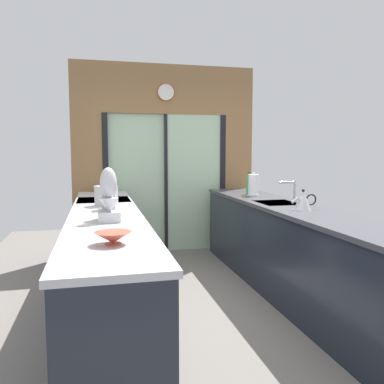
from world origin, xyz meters
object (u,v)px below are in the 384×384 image
at_px(oven_range, 105,240).
at_px(soap_bottle, 249,185).
at_px(mixing_bowl_near, 113,238).
at_px(paper_towel_roll, 253,185).
at_px(stand_mixer, 109,200).
at_px(knife_block, 107,199).
at_px(stock_pot, 106,196).
at_px(mixing_bowl_far, 105,192).
at_px(kettle, 303,201).

relative_size(oven_range, soap_bottle, 3.25).
height_order(mixing_bowl_near, paper_towel_roll, paper_towel_roll).
relative_size(mixing_bowl_near, stand_mixer, 0.52).
xyz_separation_m(knife_block, stock_pot, (-0.00, 0.30, -0.00)).
distance_m(oven_range, mixing_bowl_far, 0.68).
distance_m(kettle, soap_bottle, 1.37).
bearing_deg(knife_block, kettle, -13.25).
xyz_separation_m(knife_block, stand_mixer, (-0.00, -0.61, 0.06)).
bearing_deg(mixing_bowl_far, soap_bottle, -10.12).
xyz_separation_m(mixing_bowl_near, mixing_bowl_far, (-0.00, 2.69, 0.01)).
height_order(mixing_bowl_far, knife_block, knife_block).
xyz_separation_m(stock_pot, kettle, (1.78, -0.72, -0.02)).
bearing_deg(soap_bottle, stock_pot, -160.07).
distance_m(oven_range, stock_pot, 0.77).
bearing_deg(stand_mixer, knife_block, 89.99).
relative_size(stand_mixer, soap_bottle, 1.49).
bearing_deg(oven_range, knife_block, -88.71).
distance_m(mixing_bowl_far, stock_pot, 0.96).
distance_m(knife_block, soap_bottle, 2.02).
relative_size(oven_range, mixing_bowl_far, 6.13).
height_order(mixing_bowl_near, soap_bottle, soap_bottle).
xyz_separation_m(oven_range, mixing_bowl_far, (0.02, 0.44, 0.51)).
bearing_deg(stand_mixer, stock_pot, 90.00).
xyz_separation_m(oven_range, kettle, (1.80, -1.24, 0.55)).
height_order(knife_block, stand_mixer, stand_mixer).
bearing_deg(kettle, mixing_bowl_far, 136.56).
distance_m(mixing_bowl_near, soap_bottle, 2.97).
xyz_separation_m(stand_mixer, paper_towel_roll, (1.78, 1.40, -0.03)).
bearing_deg(paper_towel_roll, oven_range, 179.06).
height_order(mixing_bowl_far, kettle, kettle).
bearing_deg(kettle, paper_towel_roll, 90.09).
relative_size(oven_range, stock_pot, 3.87).
bearing_deg(stand_mixer, soap_bottle, 41.21).
xyz_separation_m(mixing_bowl_near, stock_pot, (-0.00, 1.73, 0.06)).
bearing_deg(soap_bottle, kettle, -89.92).
xyz_separation_m(oven_range, knife_block, (0.02, -0.82, 0.57)).
xyz_separation_m(kettle, soap_bottle, (-0.00, 1.37, 0.04)).
bearing_deg(mixing_bowl_near, soap_bottle, 53.16).
bearing_deg(mixing_bowl_near, stock_pot, 90.00).
distance_m(stock_pot, paper_towel_roll, 1.85).
height_order(knife_block, kettle, knife_block).
distance_m(mixing_bowl_near, stock_pot, 1.73).
height_order(oven_range, paper_towel_roll, paper_towel_roll).
bearing_deg(mixing_bowl_far, kettle, -43.44).
relative_size(mixing_bowl_near, stock_pot, 0.91).
xyz_separation_m(mixing_bowl_near, kettle, (1.78, 1.01, 0.04)).
bearing_deg(stock_pot, soap_bottle, 19.93).
bearing_deg(oven_range, stock_pot, -87.97).
xyz_separation_m(knife_block, paper_towel_roll, (1.78, 0.79, 0.03)).
height_order(stand_mixer, paper_towel_roll, stand_mixer).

